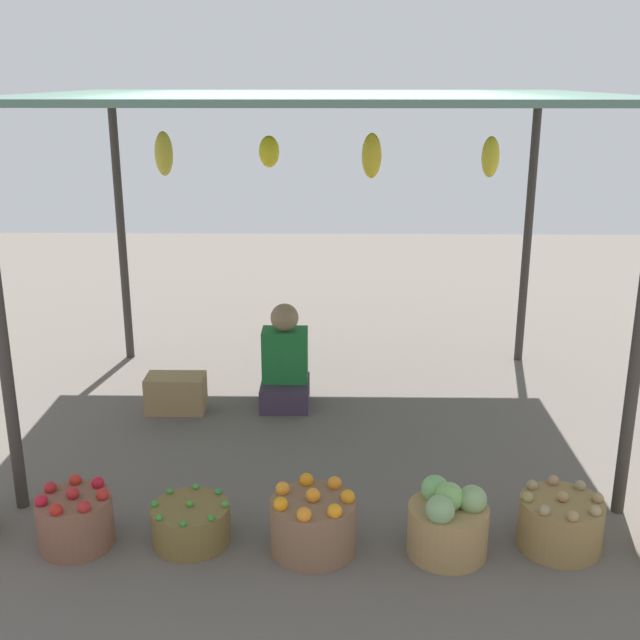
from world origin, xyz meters
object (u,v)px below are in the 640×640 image
at_px(vendor_person, 285,366).
at_px(basket_green_chilies, 191,523).
at_px(basket_cabbages, 448,523).
at_px(wooden_crate_near_vendor, 176,393).
at_px(basket_potatoes, 560,523).
at_px(basket_red_apples, 75,520).
at_px(basket_oranges, 313,523).

distance_m(vendor_person, basket_green_chilies, 1.93).
distance_m(basket_cabbages, wooden_crate_near_vendor, 2.52).
xyz_separation_m(basket_green_chilies, basket_potatoes, (1.96, -0.02, 0.03)).
bearing_deg(basket_green_chilies, basket_red_apples, -176.37).
relative_size(basket_green_chilies, basket_potatoes, 0.96).
xyz_separation_m(basket_red_apples, wooden_crate_near_vendor, (0.20, 1.75, -0.01)).
bearing_deg(vendor_person, wooden_crate_near_vendor, -168.70).
xyz_separation_m(basket_potatoes, wooden_crate_near_vendor, (-2.36, 1.73, -0.00)).
height_order(basket_red_apples, basket_green_chilies, basket_red_apples).
bearing_deg(basket_green_chilies, basket_oranges, -5.69).
bearing_deg(basket_oranges, vendor_person, 97.61).
bearing_deg(vendor_person, basket_oranges, -82.39).
bearing_deg(vendor_person, basket_potatoes, -50.49).
height_order(basket_cabbages, wooden_crate_near_vendor, basket_cabbages).
height_order(vendor_person, basket_cabbages, vendor_person).
bearing_deg(vendor_person, basket_red_apples, -117.57).
relative_size(basket_green_chilies, basket_cabbages, 1.00).
relative_size(basket_red_apples, basket_cabbages, 0.94).
height_order(vendor_person, basket_potatoes, vendor_person).
distance_m(vendor_person, basket_oranges, 1.96).
relative_size(basket_red_apples, wooden_crate_near_vendor, 0.92).
bearing_deg(wooden_crate_near_vendor, basket_green_chilies, -76.61).
xyz_separation_m(basket_cabbages, wooden_crate_near_vendor, (-1.76, 1.80, -0.04)).
xyz_separation_m(basket_green_chilies, basket_oranges, (0.65, -0.07, 0.05)).
relative_size(basket_cabbages, basket_potatoes, 0.96).
height_order(basket_green_chilies, basket_oranges, basket_oranges).
distance_m(vendor_person, basket_cabbages, 2.18).
xyz_separation_m(basket_cabbages, basket_potatoes, (0.60, 0.07, -0.03)).
distance_m(vendor_person, wooden_crate_near_vendor, 0.83).
bearing_deg(basket_red_apples, vendor_person, 62.43).
xyz_separation_m(basket_oranges, basket_cabbages, (0.70, -0.02, 0.02)).
relative_size(basket_red_apples, basket_oranges, 0.87).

